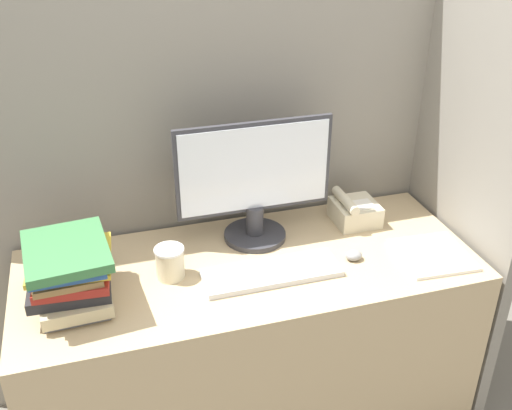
# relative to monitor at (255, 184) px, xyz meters

# --- Properties ---
(cubicle_panel_rear) EXTENTS (1.96, 0.04, 1.74)m
(cubicle_panel_rear) POSITION_rel_monitor_xyz_m (-0.07, 0.19, -0.08)
(cubicle_panel_rear) COLOR gray
(cubicle_panel_rear) RESTS_ON ground_plane
(cubicle_panel_right) EXTENTS (0.04, 0.69, 1.74)m
(cubicle_panel_right) POSITION_rel_monitor_xyz_m (0.75, -0.13, -0.08)
(cubicle_panel_right) COLOR gray
(cubicle_panel_right) RESTS_ON ground_plane
(desk) EXTENTS (1.56, 0.63, 0.73)m
(desk) POSITION_rel_monitor_xyz_m (-0.07, -0.16, -0.58)
(desk) COLOR tan
(desk) RESTS_ON ground_plane
(monitor) EXTENTS (0.56, 0.23, 0.45)m
(monitor) POSITION_rel_monitor_xyz_m (0.00, 0.00, 0.00)
(monitor) COLOR #333338
(monitor) RESTS_ON desk
(keyboard) EXTENTS (0.46, 0.15, 0.02)m
(keyboard) POSITION_rel_monitor_xyz_m (-0.01, -0.25, -0.21)
(keyboard) COLOR silver
(keyboard) RESTS_ON desk
(mouse) EXTENTS (0.06, 0.05, 0.03)m
(mouse) POSITION_rel_monitor_xyz_m (0.29, -0.24, -0.20)
(mouse) COLOR gray
(mouse) RESTS_ON desk
(coffee_cup) EXTENTS (0.10, 0.10, 0.11)m
(coffee_cup) POSITION_rel_monitor_xyz_m (-0.34, -0.16, -0.16)
(coffee_cup) COLOR beige
(coffee_cup) RESTS_ON desk
(book_stack) EXTENTS (0.27, 0.32, 0.21)m
(book_stack) POSITION_rel_monitor_xyz_m (-0.64, -0.20, -0.11)
(book_stack) COLOR slate
(book_stack) RESTS_ON desk
(desk_telephone) EXTENTS (0.16, 0.18, 0.12)m
(desk_telephone) POSITION_rel_monitor_xyz_m (0.39, -0.00, -0.17)
(desk_telephone) COLOR beige
(desk_telephone) RESTS_ON desk
(paper_pile) EXTENTS (0.25, 0.26, 0.01)m
(paper_pile) POSITION_rel_monitor_xyz_m (0.56, -0.30, -0.21)
(paper_pile) COLOR white
(paper_pile) RESTS_ON desk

